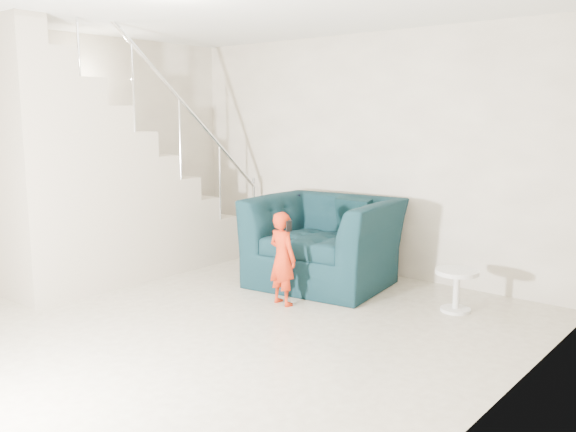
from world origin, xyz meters
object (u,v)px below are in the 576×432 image
(side_table, at_px, (457,283))
(staircase, at_px, (98,194))
(toddler, at_px, (282,258))
(armchair, at_px, (324,242))

(side_table, relative_size, staircase, 0.11)
(side_table, bearing_deg, staircase, -157.87)
(side_table, height_order, staircase, staircase)
(toddler, xyz_separation_m, side_table, (1.37, 0.86, -0.18))
(staircase, bearing_deg, side_table, 22.13)
(toddler, height_order, staircase, staircase)
(armchair, distance_m, side_table, 1.51)
(armchair, xyz_separation_m, toddler, (0.12, -0.83, -0.01))
(side_table, bearing_deg, armchair, -178.87)
(toddler, bearing_deg, staircase, 24.19)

